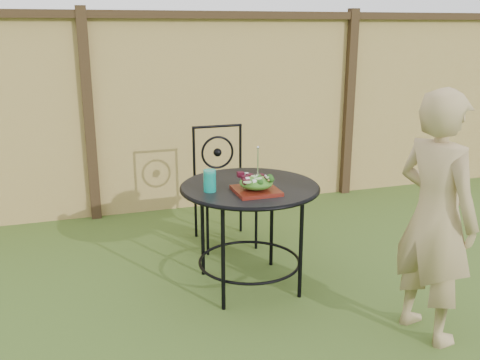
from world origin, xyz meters
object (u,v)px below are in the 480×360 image
Objects in this scene: diner at (435,217)px; salad_plate at (256,191)px; patio_chair at (223,182)px; patio_table at (250,205)px.

diner is 1.07m from salad_plate.
diner reaches higher than salad_plate.
patio_chair is 3.52× the size of salad_plate.
patio_chair is at bearing 11.17° from diner.
diner reaches higher than patio_table.
patio_table is 3.42× the size of salad_plate.
diner reaches higher than patio_chair.
salad_plate is at bearing -95.09° from patio_table.
patio_chair is 1.03m from salad_plate.
patio_table is 0.97× the size of patio_chair.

